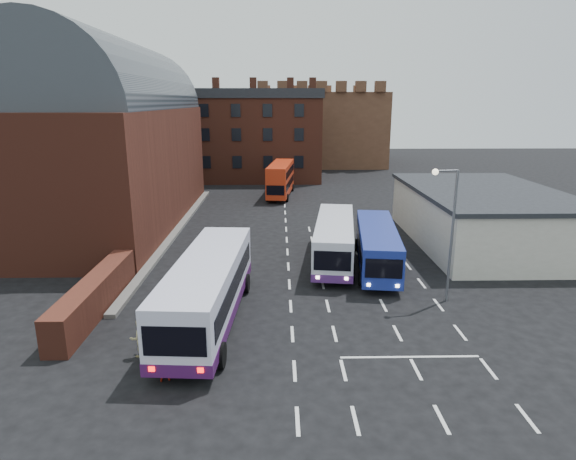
{
  "coord_description": "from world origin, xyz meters",
  "views": [
    {
      "loc": [
        -0.6,
        -21.47,
        10.67
      ],
      "look_at": [
        0.0,
        10.0,
        2.2
      ],
      "focal_mm": 30.0,
      "sensor_mm": 36.0,
      "label": 1
    }
  ],
  "objects_px": {
    "street_lamp": "(449,223)",
    "pedestrian_beige": "(140,338)",
    "bus_blue": "(377,244)",
    "bus_white_outbound": "(208,285)",
    "bus_white_inbound": "(335,238)",
    "pedestrian_red": "(164,362)",
    "bus_red_double": "(281,179)"
  },
  "relations": [
    {
      "from": "bus_white_inbound",
      "to": "street_lamp",
      "type": "xyz_separation_m",
      "value": [
        5.2,
        -6.85,
        2.71
      ]
    },
    {
      "from": "bus_blue",
      "to": "pedestrian_beige",
      "type": "bearing_deg",
      "value": 49.05
    },
    {
      "from": "bus_white_inbound",
      "to": "pedestrian_red",
      "type": "distance_m",
      "value": 16.62
    },
    {
      "from": "bus_blue",
      "to": "pedestrian_red",
      "type": "distance_m",
      "value": 17.02
    },
    {
      "from": "bus_white_inbound",
      "to": "pedestrian_beige",
      "type": "distance_m",
      "value": 15.83
    },
    {
      "from": "pedestrian_beige",
      "to": "pedestrian_red",
      "type": "bearing_deg",
      "value": 95.7
    },
    {
      "from": "street_lamp",
      "to": "pedestrian_beige",
      "type": "xyz_separation_m",
      "value": [
        -14.95,
        -5.59,
        -3.58
      ]
    },
    {
      "from": "bus_white_outbound",
      "to": "bus_white_inbound",
      "type": "xyz_separation_m",
      "value": [
        7.27,
        9.09,
        -0.22
      ]
    },
    {
      "from": "bus_red_double",
      "to": "pedestrian_beige",
      "type": "relative_size",
      "value": 5.67
    },
    {
      "from": "bus_blue",
      "to": "bus_red_double",
      "type": "distance_m",
      "value": 25.57
    },
    {
      "from": "bus_white_outbound",
      "to": "bus_blue",
      "type": "bearing_deg",
      "value": 41.7
    },
    {
      "from": "bus_white_inbound",
      "to": "street_lamp",
      "type": "distance_m",
      "value": 9.02
    },
    {
      "from": "bus_blue",
      "to": "bus_red_double",
      "type": "relative_size",
      "value": 1.07
    },
    {
      "from": "bus_red_double",
      "to": "street_lamp",
      "type": "relative_size",
      "value": 1.32
    },
    {
      "from": "pedestrian_beige",
      "to": "street_lamp",
      "type": "bearing_deg",
      "value": 169.11
    },
    {
      "from": "bus_white_outbound",
      "to": "pedestrian_beige",
      "type": "distance_m",
      "value": 4.31
    },
    {
      "from": "pedestrian_beige",
      "to": "bus_red_double",
      "type": "bearing_deg",
      "value": -131.18
    },
    {
      "from": "street_lamp",
      "to": "pedestrian_beige",
      "type": "bearing_deg",
      "value": -159.51
    },
    {
      "from": "street_lamp",
      "to": "bus_white_inbound",
      "type": "bearing_deg",
      "value": 127.18
    },
    {
      "from": "pedestrian_red",
      "to": "bus_white_outbound",
      "type": "bearing_deg",
      "value": -120.41
    },
    {
      "from": "bus_red_double",
      "to": "pedestrian_red",
      "type": "xyz_separation_m",
      "value": [
        -4.74,
        -37.83,
        -1.2
      ]
    },
    {
      "from": "bus_white_outbound",
      "to": "bus_white_inbound",
      "type": "height_order",
      "value": "bus_white_outbound"
    },
    {
      "from": "bus_blue",
      "to": "street_lamp",
      "type": "relative_size",
      "value": 1.41
    },
    {
      "from": "bus_red_double",
      "to": "pedestrian_beige",
      "type": "bearing_deg",
      "value": 87.09
    },
    {
      "from": "pedestrian_beige",
      "to": "bus_white_inbound",
      "type": "bearing_deg",
      "value": -159.49
    },
    {
      "from": "bus_red_double",
      "to": "street_lamp",
      "type": "height_order",
      "value": "street_lamp"
    },
    {
      "from": "bus_white_outbound",
      "to": "bus_blue",
      "type": "relative_size",
      "value": 1.17
    },
    {
      "from": "bus_blue",
      "to": "pedestrian_beige",
      "type": "xyz_separation_m",
      "value": [
        -12.39,
        -11.09,
        -0.78
      ]
    },
    {
      "from": "bus_white_outbound",
      "to": "bus_red_double",
      "type": "bearing_deg",
      "value": 87.17
    },
    {
      "from": "bus_white_outbound",
      "to": "street_lamp",
      "type": "height_order",
      "value": "street_lamp"
    },
    {
      "from": "bus_white_inbound",
      "to": "pedestrian_beige",
      "type": "bearing_deg",
      "value": 59.69
    },
    {
      "from": "bus_blue",
      "to": "street_lamp",
      "type": "distance_m",
      "value": 6.68
    }
  ]
}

